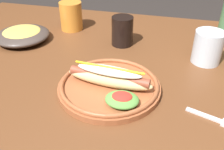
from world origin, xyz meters
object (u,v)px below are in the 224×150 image
(water_cup, at_px, (208,47))
(soda_cup, at_px, (122,31))
(extra_cup, at_px, (71,16))
(fork, at_px, (215,120))
(side_bowl, at_px, (22,35))
(hot_dog_plate, at_px, (110,84))

(water_cup, bearing_deg, soda_cup, 168.86)
(extra_cup, bearing_deg, soda_cup, -21.07)
(soda_cup, bearing_deg, water_cup, -11.14)
(fork, distance_m, water_cup, 0.29)
(fork, bearing_deg, side_bowl, 176.51)
(extra_cup, height_order, side_bowl, extra_cup)
(fork, relative_size, extra_cup, 1.07)
(soda_cup, xyz_separation_m, side_bowl, (-0.37, -0.06, -0.03))
(fork, bearing_deg, water_cup, 111.56)
(hot_dog_plate, xyz_separation_m, water_cup, (0.26, 0.23, 0.03))
(fork, height_order, extra_cup, extra_cup)
(water_cup, relative_size, side_bowl, 0.52)
(hot_dog_plate, xyz_separation_m, extra_cup, (-0.26, 0.38, 0.03))
(hot_dog_plate, distance_m, water_cup, 0.35)
(soda_cup, relative_size, water_cup, 1.00)
(hot_dog_plate, relative_size, side_bowl, 1.41)
(soda_cup, distance_m, side_bowl, 0.37)
(soda_cup, bearing_deg, hot_dog_plate, -83.34)
(water_cup, bearing_deg, extra_cup, 164.38)
(hot_dog_plate, relative_size, soda_cup, 2.70)
(water_cup, relative_size, extra_cup, 0.93)
(soda_cup, relative_size, extra_cup, 0.93)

